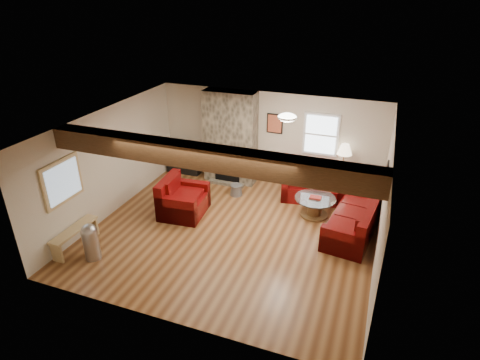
# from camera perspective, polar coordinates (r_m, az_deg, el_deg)

# --- Properties ---
(room) EXTENTS (8.00, 8.00, 8.00)m
(room) POSITION_cam_1_polar(r_m,az_deg,el_deg) (8.28, -1.29, -0.30)
(room) COLOR brown
(room) RESTS_ON ground
(floor) EXTENTS (6.00, 6.00, 0.00)m
(floor) POSITION_cam_1_polar(r_m,az_deg,el_deg) (8.90, -1.21, -7.53)
(floor) COLOR brown
(floor) RESTS_ON ground
(oak_beam) EXTENTS (6.00, 0.36, 0.38)m
(oak_beam) POSITION_cam_1_polar(r_m,az_deg,el_deg) (6.79, -5.24, 3.34)
(oak_beam) COLOR #311F0E
(oak_beam) RESTS_ON room
(chimney_breast) EXTENTS (1.40, 0.67, 2.50)m
(chimney_breast) POSITION_cam_1_polar(r_m,az_deg,el_deg) (10.76, -1.39, 5.90)
(chimney_breast) COLOR #3A362D
(chimney_breast) RESTS_ON floor
(back_window) EXTENTS (0.90, 0.08, 1.10)m
(back_window) POSITION_cam_1_polar(r_m,az_deg,el_deg) (10.27, 11.42, 6.35)
(back_window) COLOR silver
(back_window) RESTS_ON room
(hatch_window) EXTENTS (0.08, 1.00, 0.90)m
(hatch_window) POSITION_cam_1_polar(r_m,az_deg,el_deg) (8.58, -23.94, -0.20)
(hatch_window) COLOR tan
(hatch_window) RESTS_ON room
(ceiling_dome) EXTENTS (0.40, 0.40, 0.18)m
(ceiling_dome) POSITION_cam_1_polar(r_m,az_deg,el_deg) (8.38, 6.72, 8.65)
(ceiling_dome) COLOR white
(ceiling_dome) RESTS_ON room
(artwork_back) EXTENTS (0.42, 0.06, 0.52)m
(artwork_back) POSITION_cam_1_polar(r_m,az_deg,el_deg) (10.45, 4.96, 7.99)
(artwork_back) COLOR black
(artwork_back) RESTS_ON room
(artwork_right) EXTENTS (0.06, 0.55, 0.42)m
(artwork_right) POSITION_cam_1_polar(r_m,az_deg,el_deg) (7.86, 20.04, 0.58)
(artwork_right) COLOR black
(artwork_right) RESTS_ON room
(sofa_three) EXTENTS (1.14, 2.20, 0.81)m
(sofa_three) POSITION_cam_1_polar(r_m,az_deg,el_deg) (9.06, 15.91, -4.95)
(sofa_three) COLOR #470507
(sofa_three) RESTS_ON floor
(loveseat) EXTENTS (1.64, 1.11, 0.81)m
(loveseat) POSITION_cam_1_polar(r_m,az_deg,el_deg) (10.27, 10.34, -0.51)
(loveseat) COLOR #470507
(loveseat) RESTS_ON floor
(armchair_red) EXTENTS (1.05, 1.18, 0.89)m
(armchair_red) POSITION_cam_1_polar(r_m,az_deg,el_deg) (9.49, -8.05, -2.39)
(armchair_red) COLOR #470507
(armchair_red) RESTS_ON floor
(coffee_table) EXTENTS (0.96, 0.96, 0.50)m
(coffee_table) POSITION_cam_1_polar(r_m,az_deg,el_deg) (9.58, 10.57, -3.75)
(coffee_table) COLOR #412B15
(coffee_table) RESTS_ON floor
(tv_cabinet) EXTENTS (0.97, 0.39, 0.48)m
(tv_cabinet) POSITION_cam_1_polar(r_m,az_deg,el_deg) (11.73, -7.87, 2.27)
(tv_cabinet) COLOR black
(tv_cabinet) RESTS_ON floor
(television) EXTENTS (0.73, 0.10, 0.42)m
(television) POSITION_cam_1_polar(r_m,az_deg,el_deg) (11.56, -8.01, 4.33)
(television) COLOR black
(television) RESTS_ON tv_cabinet
(floor_lamp) EXTENTS (0.37, 0.37, 1.43)m
(floor_lamp) POSITION_cam_1_polar(r_m,az_deg,el_deg) (10.17, 14.63, 3.84)
(floor_lamp) COLOR #A68945
(floor_lamp) RESTS_ON floor
(pine_bench) EXTENTS (0.27, 1.16, 0.44)m
(pine_bench) POSITION_cam_1_polar(r_m,az_deg,el_deg) (9.01, -22.34, -7.63)
(pine_bench) COLOR tan
(pine_bench) RESTS_ON floor
(pedal_bin) EXTENTS (0.34, 0.34, 0.78)m
(pedal_bin) POSITION_cam_1_polar(r_m,az_deg,el_deg) (8.46, -20.45, -8.19)
(pedal_bin) COLOR #A4A5A9
(pedal_bin) RESTS_ON floor
(coal_bucket) EXTENTS (0.32, 0.32, 0.30)m
(coal_bucket) POSITION_cam_1_polar(r_m,az_deg,el_deg) (10.36, -0.54, -1.38)
(coal_bucket) COLOR slate
(coal_bucket) RESTS_ON floor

